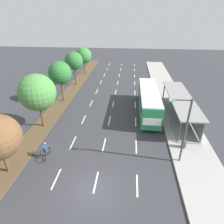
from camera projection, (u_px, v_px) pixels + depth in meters
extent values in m
plane|color=#38383D|center=(94.00, 190.00, 15.28)|extent=(140.00, 140.00, 0.00)
cube|color=brown|center=(69.00, 93.00, 33.59)|extent=(2.60, 52.00, 0.12)
cube|color=#ADAAA3|center=(169.00, 97.00, 32.05)|extent=(4.50, 52.00, 0.15)
cube|color=white|center=(56.00, 179.00, 16.35)|extent=(0.14, 2.35, 0.01)
cube|color=white|center=(73.00, 143.00, 20.93)|extent=(0.14, 2.35, 0.01)
cube|color=white|center=(84.00, 119.00, 25.51)|extent=(0.14, 2.35, 0.01)
cube|color=white|center=(91.00, 103.00, 30.09)|extent=(0.14, 2.35, 0.01)
cube|color=white|center=(97.00, 91.00, 34.67)|extent=(0.14, 2.35, 0.01)
cube|color=white|center=(101.00, 82.00, 39.24)|extent=(0.14, 2.35, 0.01)
cube|color=white|center=(104.00, 75.00, 43.82)|extent=(0.14, 2.35, 0.01)
cube|color=white|center=(107.00, 69.00, 48.40)|extent=(0.14, 2.35, 0.01)
cube|color=white|center=(109.00, 64.00, 52.98)|extent=(0.14, 2.35, 0.01)
cube|color=white|center=(96.00, 182.00, 16.05)|extent=(0.14, 2.35, 0.01)
cube|color=white|center=(104.00, 144.00, 20.63)|extent=(0.14, 2.35, 0.01)
cube|color=white|center=(109.00, 121.00, 25.20)|extent=(0.14, 2.35, 0.01)
cube|color=white|center=(113.00, 104.00, 29.78)|extent=(0.14, 2.35, 0.01)
cube|color=white|center=(116.00, 92.00, 34.36)|extent=(0.14, 2.35, 0.01)
cube|color=white|center=(118.00, 83.00, 38.94)|extent=(0.14, 2.35, 0.01)
cube|color=white|center=(119.00, 75.00, 43.52)|extent=(0.14, 2.35, 0.01)
cube|color=white|center=(121.00, 69.00, 48.09)|extent=(0.14, 2.35, 0.01)
cube|color=white|center=(122.00, 65.00, 52.67)|extent=(0.14, 2.35, 0.01)
cube|color=white|center=(137.00, 185.00, 15.74)|extent=(0.14, 2.35, 0.01)
cube|color=white|center=(136.00, 146.00, 20.32)|extent=(0.14, 2.35, 0.01)
cube|color=white|center=(136.00, 122.00, 24.90)|extent=(0.14, 2.35, 0.01)
cube|color=white|center=(135.00, 105.00, 29.48)|extent=(0.14, 2.35, 0.01)
cube|color=white|center=(135.00, 93.00, 34.05)|extent=(0.14, 2.35, 0.01)
cube|color=white|center=(135.00, 83.00, 38.63)|extent=(0.14, 2.35, 0.01)
cube|color=white|center=(135.00, 76.00, 43.21)|extent=(0.14, 2.35, 0.01)
cube|color=white|center=(134.00, 70.00, 47.79)|extent=(0.14, 2.35, 0.01)
cube|color=white|center=(134.00, 65.00, 52.37)|extent=(0.14, 2.35, 0.01)
cube|color=gray|center=(178.00, 116.00, 25.89)|extent=(2.60, 12.31, 0.10)
cylinder|color=#56565B|center=(180.00, 131.00, 20.17)|extent=(0.16, 0.16, 2.60)
cylinder|color=#56565B|center=(164.00, 91.00, 30.57)|extent=(0.16, 0.16, 2.60)
cylinder|color=#56565B|center=(203.00, 132.00, 19.96)|extent=(0.16, 0.16, 2.60)
cylinder|color=#56565B|center=(179.00, 92.00, 30.36)|extent=(0.16, 0.16, 2.60)
cube|color=gray|center=(189.00, 108.00, 25.16)|extent=(0.10, 11.69, 2.34)
cube|color=gray|center=(181.00, 98.00, 24.62)|extent=(2.90, 12.71, 0.16)
cube|color=#28844C|center=(149.00, 101.00, 26.51)|extent=(2.50, 11.20, 2.80)
cube|color=#2D3D4C|center=(149.00, 95.00, 26.11)|extent=(2.54, 10.30, 0.90)
cube|color=silver|center=(150.00, 91.00, 25.83)|extent=(2.45, 10.98, 0.12)
cube|color=#2D3D4C|center=(146.00, 85.00, 31.30)|extent=(2.25, 0.06, 1.54)
cube|color=white|center=(152.00, 122.00, 21.65)|extent=(2.12, 0.04, 0.90)
cylinder|color=black|center=(139.00, 99.00, 30.29)|extent=(0.30, 1.00, 1.00)
cylinder|color=black|center=(153.00, 100.00, 30.10)|extent=(0.30, 1.00, 1.00)
cylinder|color=black|center=(141.00, 121.00, 24.18)|extent=(0.30, 1.00, 1.00)
cylinder|color=black|center=(158.00, 122.00, 23.99)|extent=(0.30, 1.00, 1.00)
torus|color=black|center=(49.00, 151.00, 19.14)|extent=(0.06, 0.72, 0.72)
torus|color=black|center=(44.00, 158.00, 18.17)|extent=(0.06, 0.72, 0.72)
cylinder|color=black|center=(46.00, 152.00, 18.53)|extent=(0.05, 0.93, 0.05)
cylinder|color=black|center=(46.00, 154.00, 18.52)|extent=(0.05, 0.57, 0.42)
cylinder|color=black|center=(45.00, 153.00, 18.34)|extent=(0.04, 0.04, 0.40)
cube|color=black|center=(45.00, 152.00, 18.25)|extent=(0.12, 0.24, 0.06)
cylinder|color=black|center=(48.00, 147.00, 18.84)|extent=(0.46, 0.04, 0.04)
cube|color=#234CA8|center=(45.00, 148.00, 18.25)|extent=(0.30, 0.36, 0.59)
cube|color=#23669E|center=(44.00, 149.00, 18.10)|extent=(0.26, 0.26, 0.42)
sphere|color=tan|center=(45.00, 144.00, 18.16)|extent=(0.20, 0.20, 0.20)
cylinder|color=#4C4C56|center=(44.00, 151.00, 18.42)|extent=(0.12, 0.42, 0.25)
cylinder|color=#4C4C56|center=(45.00, 152.00, 18.69)|extent=(0.10, 0.17, 0.41)
cylinder|color=#4C4C56|center=(47.00, 151.00, 18.40)|extent=(0.12, 0.42, 0.25)
cylinder|color=#4C4C56|center=(48.00, 152.00, 18.67)|extent=(0.10, 0.17, 0.41)
cylinder|color=#234CA8|center=(44.00, 146.00, 18.44)|extent=(0.09, 0.47, 0.28)
cylinder|color=#234CA8|center=(47.00, 146.00, 18.41)|extent=(0.09, 0.47, 0.28)
cylinder|color=brown|center=(6.00, 161.00, 16.52)|extent=(0.28, 0.28, 2.24)
cylinder|color=brown|center=(42.00, 116.00, 23.22)|extent=(0.28, 0.28, 2.88)
sphere|color=#4C8E42|center=(37.00, 92.00, 21.79)|extent=(4.33, 4.33, 4.33)
cylinder|color=brown|center=(62.00, 91.00, 29.97)|extent=(0.28, 0.28, 3.27)
sphere|color=#2D7533|center=(60.00, 73.00, 28.59)|extent=(3.52, 3.52, 3.52)
cylinder|color=brown|center=(75.00, 76.00, 36.78)|extent=(0.28, 0.28, 3.40)
sphere|color=#2D7533|center=(74.00, 61.00, 35.39)|extent=(3.39, 3.39, 3.39)
cylinder|color=brown|center=(84.00, 68.00, 43.74)|extent=(0.28, 0.28, 2.86)
sphere|color=#38843D|center=(84.00, 55.00, 42.47)|extent=(3.50, 3.50, 3.50)
cylinder|color=#4C4C51|center=(185.00, 132.00, 16.68)|extent=(0.18, 0.18, 6.50)
cylinder|color=#4C4C51|center=(182.00, 100.00, 15.31)|extent=(1.60, 0.12, 0.12)
cube|color=silver|center=(172.00, 100.00, 15.41)|extent=(0.44, 0.24, 0.16)
cylinder|color=#4C4C51|center=(184.00, 144.00, 19.77)|extent=(0.52, 0.52, 0.85)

